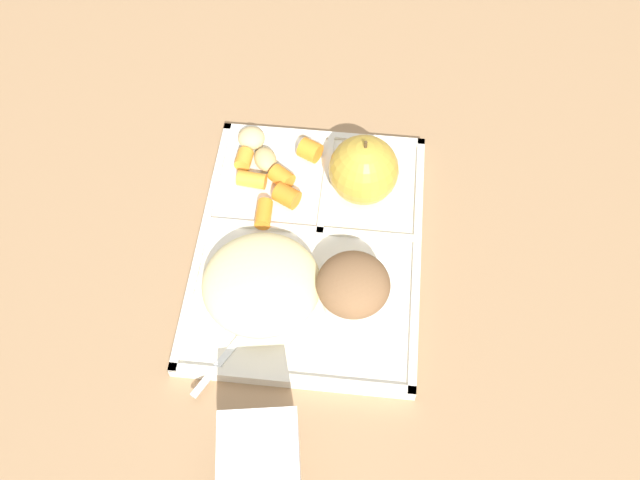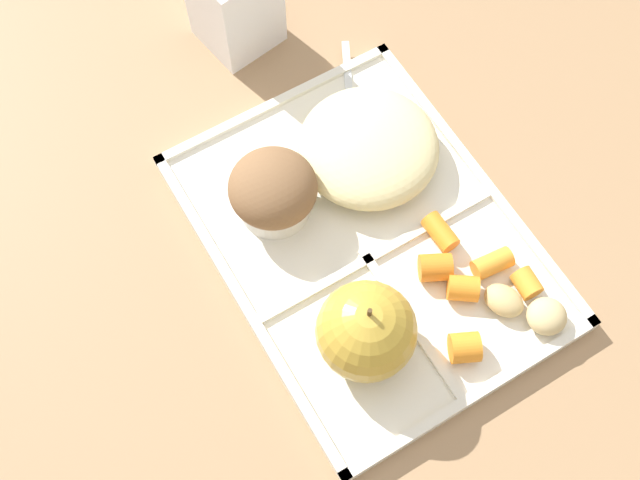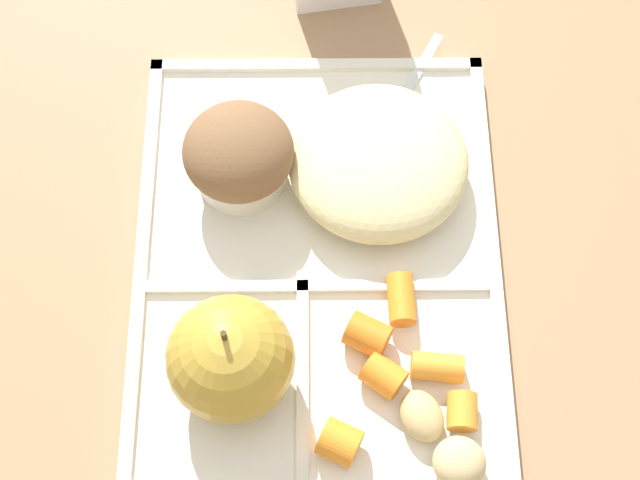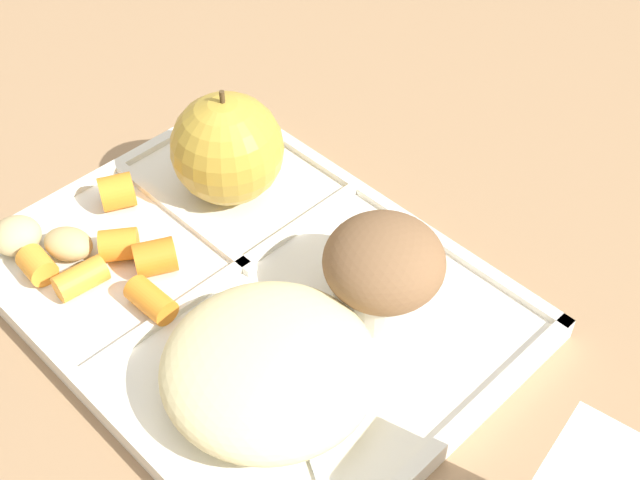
% 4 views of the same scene
% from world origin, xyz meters
% --- Properties ---
extents(ground, '(6.00, 6.00, 0.00)m').
position_xyz_m(ground, '(0.00, 0.00, 0.00)').
color(ground, '#997551').
extents(lunch_tray, '(0.34, 0.25, 0.02)m').
position_xyz_m(lunch_tray, '(-0.00, 0.00, 0.01)').
color(lunch_tray, silver).
rests_on(lunch_tray, ground).
extents(green_apple, '(0.08, 0.08, 0.09)m').
position_xyz_m(green_apple, '(-0.08, 0.05, 0.05)').
color(green_apple, '#B79333').
rests_on(green_apple, lunch_tray).
extents(bran_muffin, '(0.08, 0.08, 0.06)m').
position_xyz_m(bran_muffin, '(0.07, 0.05, 0.04)').
color(bran_muffin, silver).
rests_on(bran_muffin, lunch_tray).
extents(carrot_slice_large, '(0.03, 0.03, 0.02)m').
position_xyz_m(carrot_slice_large, '(-0.09, -0.04, 0.02)').
color(carrot_slice_large, orange).
rests_on(carrot_slice_large, lunch_tray).
extents(carrot_slice_edge, '(0.03, 0.03, 0.03)m').
position_xyz_m(carrot_slice_edge, '(-0.13, -0.01, 0.02)').
color(carrot_slice_edge, orange).
rests_on(carrot_slice_edge, lunch_tray).
extents(carrot_slice_center, '(0.03, 0.04, 0.02)m').
position_xyz_m(carrot_slice_center, '(-0.06, -0.03, 0.02)').
color(carrot_slice_center, orange).
rests_on(carrot_slice_center, lunch_tray).
extents(carrot_slice_near_corner, '(0.02, 0.02, 0.02)m').
position_xyz_m(carrot_slice_near_corner, '(-0.11, -0.09, 0.02)').
color(carrot_slice_near_corner, orange).
rests_on(carrot_slice_near_corner, lunch_tray).
extents(carrot_slice_small, '(0.03, 0.02, 0.02)m').
position_xyz_m(carrot_slice_small, '(-0.03, -0.06, 0.02)').
color(carrot_slice_small, orange).
rests_on(carrot_slice_small, lunch_tray).
extents(carrot_slice_tilted, '(0.02, 0.04, 0.02)m').
position_xyz_m(carrot_slice_tilted, '(-0.08, -0.08, 0.02)').
color(carrot_slice_tilted, orange).
rests_on(carrot_slice_tilted, lunch_tray).
extents(potato_chunk_small, '(0.04, 0.04, 0.02)m').
position_xyz_m(potato_chunk_small, '(-0.11, -0.07, 0.02)').
color(potato_chunk_small, tan).
rests_on(potato_chunk_small, lunch_tray).
extents(potato_chunk_browned, '(0.04, 0.04, 0.02)m').
position_xyz_m(potato_chunk_browned, '(-0.14, -0.09, 0.02)').
color(potato_chunk_browned, tan).
rests_on(potato_chunk_browned, lunch_tray).
extents(egg_noodle_pile, '(0.13, 0.13, 0.04)m').
position_xyz_m(egg_noodle_pile, '(0.07, -0.04, 0.03)').
color(egg_noodle_pile, beige).
rests_on(egg_noodle_pile, lunch_tray).
extents(meatball_center, '(0.04, 0.04, 0.04)m').
position_xyz_m(meatball_center, '(0.07, -0.06, 0.03)').
color(meatball_center, brown).
rests_on(meatball_center, lunch_tray).
extents(meatball_back, '(0.04, 0.04, 0.04)m').
position_xyz_m(meatball_back, '(0.07, -0.04, 0.03)').
color(meatball_back, brown).
rests_on(meatball_back, lunch_tray).
extents(plastic_fork, '(0.15, 0.09, 0.00)m').
position_xyz_m(plastic_fork, '(0.11, -0.05, 0.01)').
color(plastic_fork, silver).
rests_on(plastic_fork, lunch_tray).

